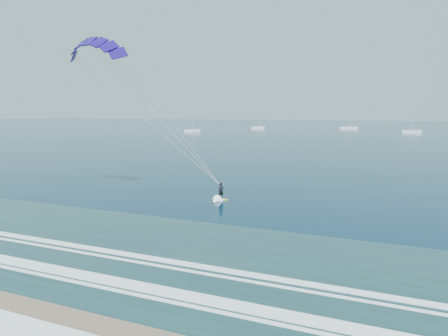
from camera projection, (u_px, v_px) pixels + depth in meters
ground at (31, 327)px, 18.44m from camera, size 900.00×900.00×0.00m
kitesurfer_rig at (157, 115)px, 43.00m from camera, size 17.43×8.84×18.63m
sailboat_0 at (193, 131)px, 194.15m from camera, size 7.96×2.40×10.93m
sailboat_1 at (258, 128)px, 231.11m from camera, size 7.48×2.40×10.44m
sailboat_2 at (349, 128)px, 228.49m from camera, size 9.20×2.40×12.33m
sailboat_3 at (412, 131)px, 186.24m from camera, size 8.15×2.40×11.39m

